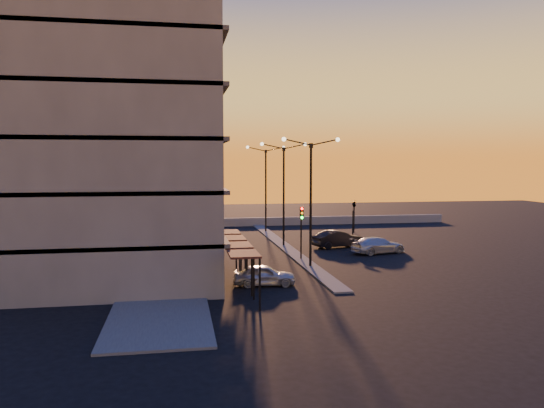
{
  "coord_description": "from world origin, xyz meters",
  "views": [
    {
      "loc": [
        -9.51,
        -37.34,
        7.68
      ],
      "look_at": [
        -1.69,
        6.57,
        4.19
      ],
      "focal_mm": 35.0,
      "sensor_mm": 36.0,
      "label": 1
    }
  ],
  "objects": [
    {
      "name": "ground",
      "position": [
        0.0,
        0.0,
        0.0
      ],
      "size": [
        120.0,
        120.0,
        0.0
      ],
      "primitive_type": "plane",
      "color": "black",
      "rests_on": "ground"
    },
    {
      "name": "sidewalk_west",
      "position": [
        -10.5,
        4.0,
        0.06
      ],
      "size": [
        5.0,
        40.0,
        0.12
      ],
      "primitive_type": "cube",
      "color": "#4B4C49",
      "rests_on": "ground"
    },
    {
      "name": "median",
      "position": [
        0.0,
        10.0,
        0.06
      ],
      "size": [
        1.2,
        36.0,
        0.12
      ],
      "primitive_type": "cube",
      "color": "#4B4C49",
      "rests_on": "ground"
    },
    {
      "name": "parapet",
      "position": [
        2.0,
        26.0,
        0.5
      ],
      "size": [
        44.0,
        0.5,
        1.0
      ],
      "primitive_type": "cube",
      "color": "slate",
      "rests_on": "ground"
    },
    {
      "name": "building",
      "position": [
        -14.0,
        0.03,
        11.91
      ],
      "size": [
        14.35,
        17.08,
        25.0
      ],
      "color": "#635F57",
      "rests_on": "ground"
    },
    {
      "name": "streetlamp_near",
      "position": [
        0.0,
        0.0,
        5.59
      ],
      "size": [
        4.32,
        0.32,
        9.51
      ],
      "color": "black",
      "rests_on": "ground"
    },
    {
      "name": "streetlamp_mid",
      "position": [
        0.0,
        10.0,
        5.59
      ],
      "size": [
        4.32,
        0.32,
        9.51
      ],
      "color": "black",
      "rests_on": "ground"
    },
    {
      "name": "streetlamp_far",
      "position": [
        0.0,
        20.0,
        5.59
      ],
      "size": [
        4.32,
        0.32,
        9.51
      ],
      "color": "black",
      "rests_on": "ground"
    },
    {
      "name": "traffic_light_main",
      "position": [
        0.0,
        2.87,
        2.89
      ],
      "size": [
        0.28,
        0.44,
        4.25
      ],
      "color": "black",
      "rests_on": "ground"
    },
    {
      "name": "signal_east_a",
      "position": [
        8.0,
        14.0,
        1.93
      ],
      "size": [
        0.13,
        0.16,
        3.6
      ],
      "color": "black",
      "rests_on": "ground"
    },
    {
      "name": "signal_east_b",
      "position": [
        9.5,
        18.0,
        3.1
      ],
      "size": [
        0.42,
        1.99,
        3.6
      ],
      "color": "black",
      "rests_on": "ground"
    },
    {
      "name": "car_hatchback",
      "position": [
        -4.26,
        -5.1,
        0.67
      ],
      "size": [
        4.02,
        1.89,
        1.33
      ],
      "primitive_type": "imported",
      "rotation": [
        0.0,
        0.0,
        1.49
      ],
      "color": "#AEB2B6",
      "rests_on": "ground"
    },
    {
      "name": "car_sedan",
      "position": [
        4.73,
        8.47,
        0.77
      ],
      "size": [
        4.94,
        2.66,
        1.54
      ],
      "primitive_type": "imported",
      "rotation": [
        0.0,
        0.0,
        1.8
      ],
      "color": "black",
      "rests_on": "ground"
    },
    {
      "name": "car_wagon",
      "position": [
        7.15,
        4.86,
        0.69
      ],
      "size": [
        5.11,
        3.04,
        1.39
      ],
      "primitive_type": "imported",
      "rotation": [
        0.0,
        0.0,
        1.81
      ],
      "color": "#B7BCC0",
      "rests_on": "ground"
    }
  ]
}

